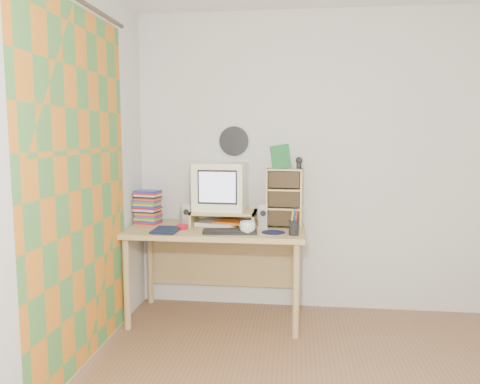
% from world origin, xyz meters
% --- Properties ---
extents(back_wall, '(3.50, 0.00, 3.50)m').
position_xyz_m(back_wall, '(0.00, 1.75, 1.25)').
color(back_wall, silver).
rests_on(back_wall, floor).
extents(left_wall, '(0.00, 3.50, 3.50)m').
position_xyz_m(left_wall, '(-1.75, 0.00, 1.25)').
color(left_wall, silver).
rests_on(left_wall, floor).
extents(curtain, '(0.00, 2.20, 2.20)m').
position_xyz_m(curtain, '(-1.71, 0.48, 1.15)').
color(curtain, orange).
rests_on(curtain, left_wall).
extents(wall_disc, '(0.25, 0.02, 0.25)m').
position_xyz_m(wall_disc, '(-0.93, 1.73, 1.43)').
color(wall_disc, black).
rests_on(wall_disc, back_wall).
extents(desk, '(1.40, 0.70, 0.75)m').
position_xyz_m(desk, '(-1.03, 1.44, 0.62)').
color(desk, tan).
rests_on(desk, floor).
extents(monitor_riser, '(0.52, 0.30, 0.12)m').
position_xyz_m(monitor_riser, '(-0.98, 1.48, 0.84)').
color(monitor_riser, tan).
rests_on(monitor_riser, desk).
extents(crt_monitor, '(0.43, 0.43, 0.39)m').
position_xyz_m(crt_monitor, '(-1.02, 1.53, 1.06)').
color(crt_monitor, white).
rests_on(crt_monitor, monitor_riser).
extents(speaker_left, '(0.07, 0.07, 0.18)m').
position_xyz_m(speaker_left, '(-1.27, 1.44, 0.84)').
color(speaker_left, '#AAAAAF').
rests_on(speaker_left, desk).
extents(speaker_right, '(0.08, 0.08, 0.19)m').
position_xyz_m(speaker_right, '(-0.65, 1.42, 0.84)').
color(speaker_right, '#AAAAAF').
rests_on(speaker_right, desk).
extents(keyboard, '(0.41, 0.18, 0.03)m').
position_xyz_m(keyboard, '(-0.89, 1.18, 0.76)').
color(keyboard, black).
rests_on(keyboard, desk).
extents(dvd_stack, '(0.22, 0.17, 0.28)m').
position_xyz_m(dvd_stack, '(-1.62, 1.50, 0.89)').
color(dvd_stack, brown).
rests_on(dvd_stack, desk).
extents(cd_rack, '(0.29, 0.17, 0.47)m').
position_xyz_m(cd_rack, '(-0.49, 1.47, 0.98)').
color(cd_rack, tan).
rests_on(cd_rack, desk).
extents(mug, '(0.12, 0.12, 0.09)m').
position_xyz_m(mug, '(-0.75, 1.17, 0.80)').
color(mug, silver).
rests_on(mug, desk).
extents(diary, '(0.23, 0.17, 0.05)m').
position_xyz_m(diary, '(-1.48, 1.19, 0.77)').
color(diary, '#0D1833').
rests_on(diary, desk).
extents(mousepad, '(0.19, 0.19, 0.00)m').
position_xyz_m(mousepad, '(-0.57, 1.24, 0.75)').
color(mousepad, '#101635').
rests_on(mousepad, desk).
extents(pen_cup, '(0.09, 0.09, 0.15)m').
position_xyz_m(pen_cup, '(-0.41, 1.17, 0.83)').
color(pen_cup, black).
rests_on(pen_cup, desk).
extents(papers, '(0.39, 0.33, 0.04)m').
position_xyz_m(papers, '(-0.97, 1.49, 0.77)').
color(papers, silver).
rests_on(papers, desk).
extents(red_box, '(0.09, 0.07, 0.04)m').
position_xyz_m(red_box, '(-1.28, 1.28, 0.77)').
color(red_box, red).
rests_on(red_box, desk).
extents(game_box, '(0.15, 0.07, 0.19)m').
position_xyz_m(game_box, '(-0.52, 1.45, 1.31)').
color(game_box, '#1B5F2C').
rests_on(game_box, cd_rack).
extents(webcam, '(0.06, 0.06, 0.09)m').
position_xyz_m(webcam, '(-0.38, 1.47, 1.27)').
color(webcam, black).
rests_on(webcam, cd_rack).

